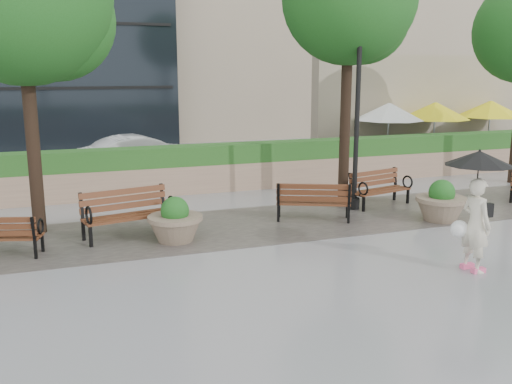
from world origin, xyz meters
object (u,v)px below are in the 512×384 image
object	(u,v)px
bench_2	(313,209)
lamppost	(357,132)
pedestrian	(477,199)
bench_3	(380,196)
planter_right	(441,205)
bench_0	(0,244)
planter_left	(175,224)
car_right	(143,155)
bench_1	(129,224)

from	to	relation	value
bench_2	lamppost	world-z (taller)	lamppost
bench_2	pedestrian	bearing A→B (deg)	130.87
bench_2	lamppost	xyz separation A→B (m)	(1.45, 0.64, 1.70)
bench_3	planter_right	size ratio (longest dim) A/B	1.53
bench_0	planter_right	size ratio (longest dim) A/B	1.39
bench_3	planter_left	size ratio (longest dim) A/B	1.58
lamppost	bench_2	bearing A→B (deg)	-155.99
bench_0	lamppost	size ratio (longest dim) A/B	0.37
bench_0	lamppost	world-z (taller)	lamppost
bench_0	planter_left	xyz separation A→B (m)	(3.34, -0.16, 0.13)
bench_2	planter_right	world-z (taller)	planter_right
planter_left	bench_2	bearing A→B (deg)	9.62
bench_0	bench_3	xyz separation A→B (m)	(8.98, 1.15, 0.02)
bench_0	lamppost	bearing A→B (deg)	-156.17
bench_0	pedestrian	world-z (taller)	pedestrian
bench_2	planter_left	bearing A→B (deg)	34.08
planter_left	car_right	world-z (taller)	car_right
pedestrian	lamppost	bearing A→B (deg)	-8.77
bench_1	planter_left	size ratio (longest dim) A/B	1.76
bench_3	car_right	world-z (taller)	car_right
car_right	bench_3	bearing A→B (deg)	-152.66
bench_0	bench_2	xyz separation A→B (m)	(6.73, 0.41, 0.03)
planter_right	pedestrian	distance (m)	3.52
bench_2	car_right	distance (m)	7.78
bench_3	lamppost	distance (m)	1.88
bench_0	pedestrian	bearing A→B (deg)	171.91
bench_2	car_right	bearing A→B (deg)	-43.98
bench_1	planter_right	distance (m)	7.14
bench_3	pedestrian	xyz separation A→B (m)	(-1.06, -4.76, 1.02)
bench_1	pedestrian	distance (m)	6.88
bench_1	planter_left	distance (m)	1.07
bench_2	lamppost	distance (m)	2.32
planter_left	pedestrian	world-z (taller)	pedestrian
bench_1	planter_left	world-z (taller)	bench_1
bench_0	bench_2	bearing A→B (deg)	-160.02
bench_1	bench_2	xyz separation A→B (m)	(4.26, -0.05, -0.03)
bench_1	planter_right	xyz separation A→B (m)	(7.06, -1.09, 0.08)
bench_0	bench_1	world-z (taller)	bench_1
bench_2	lamppost	size ratio (longest dim) A/B	0.41
pedestrian	planter_left	bearing A→B (deg)	47.39
bench_3	pedestrian	size ratio (longest dim) A/B	0.84
lamppost	bench_3	bearing A→B (deg)	6.43
bench_3	bench_0	bearing A→B (deg)	173.51
pedestrian	planter_right	bearing A→B (deg)	-33.90
bench_1	pedestrian	size ratio (longest dim) A/B	0.93
bench_1	lamppost	xyz separation A→B (m)	(5.71, 0.60, 1.67)
planter_right	lamppost	size ratio (longest dim) A/B	0.26
lamppost	pedestrian	xyz separation A→B (m)	(-0.26, -4.67, -0.68)
lamppost	car_right	bearing A→B (deg)	123.16
bench_1	lamppost	bearing A→B (deg)	-6.50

